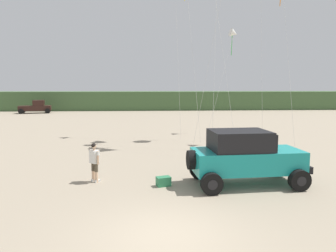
{
  "coord_description": "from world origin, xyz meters",
  "views": [
    {
      "loc": [
        -0.42,
        -8.08,
        4.02
      ],
      "look_at": [
        0.45,
        5.63,
        2.29
      ],
      "focal_mm": 33.48,
      "sensor_mm": 36.0,
      "label": 1
    }
  ],
  "objects": [
    {
      "name": "person_watching",
      "position": [
        -2.7,
        5.02,
        0.94
      ],
      "size": [
        0.47,
        0.48,
        1.67
      ],
      "color": "#DBB28E",
      "rests_on": "ground_plane"
    },
    {
      "name": "kite_purple_stunt",
      "position": [
        7.02,
        19.31,
        8.58
      ],
      "size": [
        3.37,
        4.14,
        9.11
      ],
      "color": "white",
      "rests_on": "ground_plane"
    },
    {
      "name": "jeep",
      "position": [
        3.54,
        4.24,
        1.2
      ],
      "size": [
        4.92,
        2.63,
        2.26
      ],
      "color": "teal",
      "rests_on": "ground_plane"
    },
    {
      "name": "ground_plane",
      "position": [
        0.0,
        0.0,
        0.0
      ],
      "size": [
        220.0,
        220.0,
        0.0
      ],
      "primitive_type": "plane",
      "color": "gray"
    },
    {
      "name": "dune_ridge",
      "position": [
        5.71,
        48.2,
        1.58
      ],
      "size": [
        90.0,
        7.35,
        3.17
      ],
      "primitive_type": "cube",
      "color": "#426038",
      "rests_on": "ground_plane"
    },
    {
      "name": "distant_pickup",
      "position": [
        -17.54,
        40.9,
        0.94
      ],
      "size": [
        4.91,
        3.3,
        1.98
      ],
      "color": "black",
      "rests_on": "ground_plane"
    },
    {
      "name": "cooler_box",
      "position": [
        0.18,
        4.27,
        0.19
      ],
      "size": [
        0.64,
        0.51,
        0.38
      ],
      "primitive_type": "cube",
      "rotation": [
        0.0,
        0.0,
        0.3
      ],
      "color": "#2D7F51",
      "rests_on": "ground_plane"
    }
  ]
}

